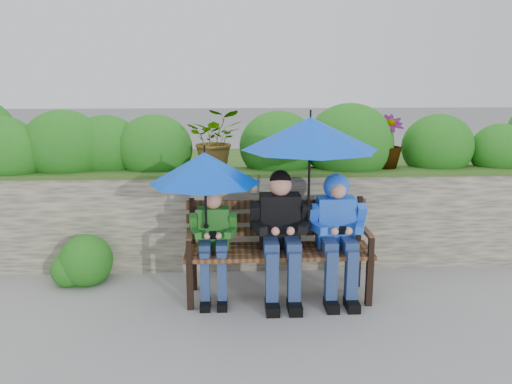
{
  "coord_description": "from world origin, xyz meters",
  "views": [
    {
      "loc": [
        -0.22,
        -4.34,
        1.96
      ],
      "look_at": [
        0.0,
        0.1,
        0.95
      ],
      "focal_mm": 35.0,
      "sensor_mm": 36.0,
      "label": 1
    }
  ],
  "objects_px": {
    "boy_right": "(337,226)",
    "park_bench": "(278,242)",
    "boy_left": "(214,238)",
    "umbrella_right": "(310,134)",
    "boy_middle": "(281,230)",
    "umbrella_left": "(205,168)"
  },
  "relations": [
    {
      "from": "park_bench",
      "to": "boy_left",
      "type": "bearing_deg",
      "value": -173.49
    },
    {
      "from": "boy_middle",
      "to": "umbrella_right",
      "type": "bearing_deg",
      "value": -5.06
    },
    {
      "from": "boy_left",
      "to": "boy_right",
      "type": "bearing_deg",
      "value": 0.0
    },
    {
      "from": "umbrella_right",
      "to": "boy_right",
      "type": "bearing_deg",
      "value": 7.97
    },
    {
      "from": "boy_left",
      "to": "boy_middle",
      "type": "distance_m",
      "value": 0.61
    },
    {
      "from": "park_bench",
      "to": "boy_right",
      "type": "distance_m",
      "value": 0.56
    },
    {
      "from": "boy_left",
      "to": "boy_right",
      "type": "relative_size",
      "value": 0.89
    },
    {
      "from": "umbrella_left",
      "to": "umbrella_right",
      "type": "bearing_deg",
      "value": 0.16
    },
    {
      "from": "boy_left",
      "to": "umbrella_right",
      "type": "relative_size",
      "value": 0.85
    },
    {
      "from": "park_bench",
      "to": "umbrella_right",
      "type": "height_order",
      "value": "umbrella_right"
    },
    {
      "from": "boy_left",
      "to": "boy_middle",
      "type": "height_order",
      "value": "boy_middle"
    },
    {
      "from": "park_bench",
      "to": "boy_middle",
      "type": "relative_size",
      "value": 1.44
    },
    {
      "from": "boy_right",
      "to": "umbrella_right",
      "type": "xyz_separation_m",
      "value": [
        -0.27,
        -0.04,
        0.84
      ]
    },
    {
      "from": "boy_right",
      "to": "umbrella_right",
      "type": "relative_size",
      "value": 0.95
    },
    {
      "from": "boy_left",
      "to": "boy_right",
      "type": "height_order",
      "value": "boy_right"
    },
    {
      "from": "boy_left",
      "to": "boy_middle",
      "type": "xyz_separation_m",
      "value": [
        0.6,
        -0.02,
        0.07
      ]
    },
    {
      "from": "boy_left",
      "to": "boy_right",
      "type": "xyz_separation_m",
      "value": [
        1.11,
        0.0,
        0.09
      ]
    },
    {
      "from": "boy_middle",
      "to": "park_bench",
      "type": "bearing_deg",
      "value": 102.62
    },
    {
      "from": "boy_middle",
      "to": "umbrella_left",
      "type": "height_order",
      "value": "umbrella_left"
    },
    {
      "from": "boy_right",
      "to": "park_bench",
      "type": "bearing_deg",
      "value": 172.85
    },
    {
      "from": "boy_left",
      "to": "umbrella_right",
      "type": "xyz_separation_m",
      "value": [
        0.84,
        -0.04,
        0.93
      ]
    },
    {
      "from": "boy_left",
      "to": "umbrella_left",
      "type": "bearing_deg",
      "value": -146.21
    }
  ]
}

